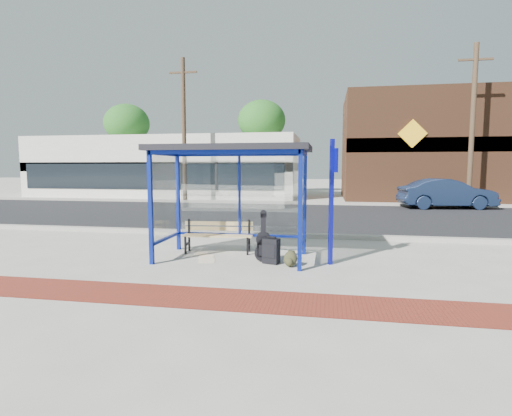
% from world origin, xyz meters
% --- Properties ---
extents(ground, '(120.00, 120.00, 0.00)m').
position_xyz_m(ground, '(0.00, 0.00, 0.00)').
color(ground, '#B2ADA0').
rests_on(ground, ground).
extents(brick_paver_strip, '(60.00, 1.00, 0.01)m').
position_xyz_m(brick_paver_strip, '(0.00, -2.60, 0.01)').
color(brick_paver_strip, maroon).
rests_on(brick_paver_strip, ground).
extents(curb_near, '(60.00, 0.25, 0.12)m').
position_xyz_m(curb_near, '(0.00, 2.90, 0.06)').
color(curb_near, gray).
rests_on(curb_near, ground).
extents(street_asphalt, '(60.00, 10.00, 0.00)m').
position_xyz_m(street_asphalt, '(0.00, 8.00, 0.00)').
color(street_asphalt, black).
rests_on(street_asphalt, ground).
extents(curb_far, '(60.00, 0.25, 0.12)m').
position_xyz_m(curb_far, '(0.00, 13.10, 0.06)').
color(curb_far, gray).
rests_on(curb_far, ground).
extents(far_sidewalk, '(60.00, 4.00, 0.01)m').
position_xyz_m(far_sidewalk, '(0.00, 15.00, 0.00)').
color(far_sidewalk, '#B2ADA0').
rests_on(far_sidewalk, ground).
extents(bus_shelter, '(3.30, 1.80, 2.42)m').
position_xyz_m(bus_shelter, '(0.00, 0.07, 2.07)').
color(bus_shelter, navy).
rests_on(bus_shelter, ground).
extents(storefront_white, '(18.00, 6.04, 4.00)m').
position_xyz_m(storefront_white, '(-9.00, 17.99, 2.00)').
color(storefront_white, silver).
rests_on(storefront_white, ground).
extents(storefront_brown, '(10.00, 7.08, 6.40)m').
position_xyz_m(storefront_brown, '(8.00, 18.49, 3.20)').
color(storefront_brown, '#59331E').
rests_on(storefront_brown, ground).
extents(tree_left, '(3.60, 3.60, 7.03)m').
position_xyz_m(tree_left, '(-14.00, 22.00, 5.45)').
color(tree_left, '#4C3826').
rests_on(tree_left, ground).
extents(tree_mid, '(3.60, 3.60, 7.03)m').
position_xyz_m(tree_mid, '(-3.00, 22.00, 5.45)').
color(tree_mid, '#4C3826').
rests_on(tree_mid, ground).
extents(tree_right, '(3.60, 3.60, 7.03)m').
position_xyz_m(tree_right, '(12.50, 22.00, 5.45)').
color(tree_right, '#4C3826').
rests_on(tree_right, ground).
extents(utility_pole_west, '(1.60, 0.24, 8.00)m').
position_xyz_m(utility_pole_west, '(-6.00, 13.40, 4.11)').
color(utility_pole_west, '#4C3826').
rests_on(utility_pole_west, ground).
extents(utility_pole_east, '(1.60, 0.24, 8.00)m').
position_xyz_m(utility_pole_east, '(9.00, 13.40, 4.11)').
color(utility_pole_east, '#4C3826').
rests_on(utility_pole_east, ground).
extents(bench, '(1.63, 0.53, 0.76)m').
position_xyz_m(bench, '(-0.48, 0.60, 0.43)').
color(bench, black).
rests_on(bench, ground).
extents(guitar_bag, '(0.39, 0.17, 1.02)m').
position_xyz_m(guitar_bag, '(0.70, -0.13, 0.37)').
color(guitar_bag, black).
rests_on(guitar_bag, ground).
extents(suitcase, '(0.37, 0.29, 0.57)m').
position_xyz_m(suitcase, '(0.89, -0.27, 0.26)').
color(suitcase, black).
rests_on(suitcase, ground).
extents(backpack, '(0.30, 0.28, 0.32)m').
position_xyz_m(backpack, '(1.30, -0.47, 0.15)').
color(backpack, '#2B2B18').
rests_on(backpack, ground).
extents(sign_post, '(0.17, 0.30, 2.52)m').
position_xyz_m(sign_post, '(2.09, -0.13, 1.42)').
color(sign_post, '#0D1099').
rests_on(sign_post, ground).
extents(newspaper_a, '(0.28, 0.35, 0.01)m').
position_xyz_m(newspaper_a, '(-0.83, 0.39, 0.00)').
color(newspaper_a, white).
rests_on(newspaper_a, ground).
extents(newspaper_b, '(0.43, 0.49, 0.01)m').
position_xyz_m(newspaper_b, '(-0.48, -0.28, 0.00)').
color(newspaper_b, white).
rests_on(newspaper_b, ground).
extents(newspaper_c, '(0.41, 0.47, 0.01)m').
position_xyz_m(newspaper_c, '(-0.60, 0.07, 0.00)').
color(newspaper_c, white).
rests_on(newspaper_c, ground).
extents(parked_car, '(4.50, 2.08, 1.43)m').
position_xyz_m(parked_car, '(7.61, 12.17, 0.71)').
color(parked_car, '#172441').
rests_on(parked_car, ground).
extents(fire_hydrant, '(0.34, 0.22, 0.75)m').
position_xyz_m(fire_hydrant, '(10.28, 13.47, 0.41)').
color(fire_hydrant, '#AE130C').
rests_on(fire_hydrant, ground).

